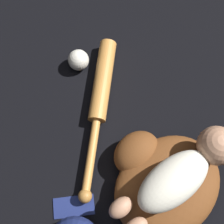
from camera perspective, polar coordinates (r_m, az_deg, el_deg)
ground_plane at (r=0.99m, az=6.90°, el=-13.30°), size 6.00×6.00×0.00m
baseball_glove at (r=0.95m, az=9.15°, el=-12.17°), size 0.41×0.39×0.10m
baby_figure at (r=0.87m, az=13.03°, el=-10.68°), size 0.39×0.24×0.11m
baseball_bat at (r=1.04m, az=-2.14°, el=2.98°), size 0.53×0.24×0.06m
baseball at (r=1.10m, az=-6.15°, el=9.43°), size 0.07×0.07×0.07m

